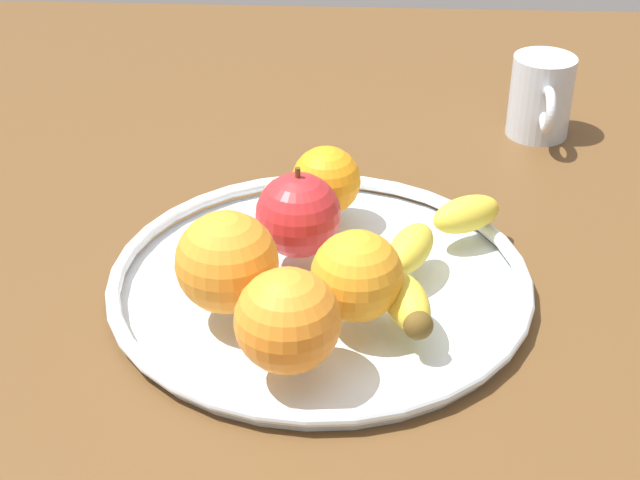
{
  "coord_description": "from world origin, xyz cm",
  "views": [
    {
      "loc": [
        62.9,
        3.47,
        44.44
      ],
      "look_at": [
        0.0,
        0.0,
        4.8
      ],
      "focal_mm": 53.41,
      "sensor_mm": 36.0,
      "label": 1
    }
  ],
  "objects_px": {
    "fruit_bowl": "(320,281)",
    "orange_back_left": "(227,262)",
    "ambient_mug": "(541,97)",
    "orange_center": "(331,181)",
    "orange_back_right": "(287,321)",
    "banana": "(429,256)",
    "orange_front_left": "(357,276)",
    "apple": "(298,215)"
  },
  "relations": [
    {
      "from": "fruit_bowl",
      "to": "orange_back_left",
      "type": "height_order",
      "value": "orange_back_left"
    },
    {
      "from": "fruit_bowl",
      "to": "orange_back_left",
      "type": "distance_m",
      "value": 0.09
    },
    {
      "from": "fruit_bowl",
      "to": "ambient_mug",
      "type": "bearing_deg",
      "value": 144.4
    },
    {
      "from": "orange_center",
      "to": "orange_back_left",
      "type": "bearing_deg",
      "value": -25.88
    },
    {
      "from": "orange_back_left",
      "to": "orange_back_right",
      "type": "distance_m",
      "value": 0.08
    },
    {
      "from": "banana",
      "to": "orange_back_right",
      "type": "xyz_separation_m",
      "value": [
        0.12,
        -0.1,
        0.02
      ]
    },
    {
      "from": "ambient_mug",
      "to": "orange_back_right",
      "type": "bearing_deg",
      "value": -29.05
    },
    {
      "from": "orange_front_left",
      "to": "orange_back_left",
      "type": "bearing_deg",
      "value": -93.67
    },
    {
      "from": "orange_back_left",
      "to": "orange_front_left",
      "type": "relative_size",
      "value": 1.13
    },
    {
      "from": "ambient_mug",
      "to": "orange_back_left",
      "type": "bearing_deg",
      "value": -38.89
    },
    {
      "from": "orange_center",
      "to": "ambient_mug",
      "type": "height_order",
      "value": "ambient_mug"
    },
    {
      "from": "fruit_bowl",
      "to": "orange_center",
      "type": "relative_size",
      "value": 5.63
    },
    {
      "from": "orange_center",
      "to": "orange_back_right",
      "type": "bearing_deg",
      "value": -5.4
    },
    {
      "from": "orange_back_right",
      "to": "apple",
      "type": "bearing_deg",
      "value": -178.65
    },
    {
      "from": "orange_center",
      "to": "orange_back_right",
      "type": "distance_m",
      "value": 0.21
    },
    {
      "from": "apple",
      "to": "orange_front_left",
      "type": "distance_m",
      "value": 0.1
    },
    {
      "from": "banana",
      "to": "orange_front_left",
      "type": "xyz_separation_m",
      "value": [
        0.06,
        -0.06,
        0.02
      ]
    },
    {
      "from": "fruit_bowl",
      "to": "apple",
      "type": "relative_size",
      "value": 4.37
    },
    {
      "from": "orange_back_left",
      "to": "orange_center",
      "type": "height_order",
      "value": "orange_back_left"
    },
    {
      "from": "apple",
      "to": "orange_back_left",
      "type": "relative_size",
      "value": 1.01
    },
    {
      "from": "orange_back_left",
      "to": "orange_center",
      "type": "xyz_separation_m",
      "value": [
        -0.15,
        0.07,
        -0.01
      ]
    },
    {
      "from": "orange_back_left",
      "to": "ambient_mug",
      "type": "height_order",
      "value": "orange_back_left"
    },
    {
      "from": "orange_front_left",
      "to": "ambient_mug",
      "type": "xyz_separation_m",
      "value": [
        -0.35,
        0.18,
        -0.01
      ]
    },
    {
      "from": "orange_back_left",
      "to": "orange_back_right",
      "type": "bearing_deg",
      "value": 37.31
    },
    {
      "from": "apple",
      "to": "ambient_mug",
      "type": "bearing_deg",
      "value": 139.2
    },
    {
      "from": "fruit_bowl",
      "to": "orange_back_right",
      "type": "relative_size",
      "value": 4.61
    },
    {
      "from": "fruit_bowl",
      "to": "apple",
      "type": "distance_m",
      "value": 0.06
    },
    {
      "from": "apple",
      "to": "orange_back_right",
      "type": "height_order",
      "value": "apple"
    },
    {
      "from": "orange_back_right",
      "to": "ambient_mug",
      "type": "distance_m",
      "value": 0.47
    },
    {
      "from": "orange_back_left",
      "to": "orange_back_right",
      "type": "xyz_separation_m",
      "value": [
        0.07,
        0.05,
        -0.0
      ]
    },
    {
      "from": "orange_center",
      "to": "orange_back_right",
      "type": "relative_size",
      "value": 0.82
    },
    {
      "from": "fruit_bowl",
      "to": "ambient_mug",
      "type": "distance_m",
      "value": 0.37
    },
    {
      "from": "banana",
      "to": "orange_front_left",
      "type": "relative_size",
      "value": 2.92
    },
    {
      "from": "orange_front_left",
      "to": "fruit_bowl",
      "type": "bearing_deg",
      "value": -151.33
    },
    {
      "from": "banana",
      "to": "ambient_mug",
      "type": "xyz_separation_m",
      "value": [
        -0.3,
        0.13,
        0.01
      ]
    },
    {
      "from": "orange_back_left",
      "to": "orange_front_left",
      "type": "xyz_separation_m",
      "value": [
        0.01,
        0.1,
        -0.0
      ]
    },
    {
      "from": "orange_back_left",
      "to": "apple",
      "type": "bearing_deg",
      "value": 148.67
    },
    {
      "from": "orange_back_left",
      "to": "orange_center",
      "type": "bearing_deg",
      "value": 154.12
    },
    {
      "from": "banana",
      "to": "orange_back_right",
      "type": "relative_size",
      "value": 2.71
    },
    {
      "from": "fruit_bowl",
      "to": "banana",
      "type": "xyz_separation_m",
      "value": [
        -0.0,
        0.09,
        0.02
      ]
    },
    {
      "from": "banana",
      "to": "orange_back_right",
      "type": "bearing_deg",
      "value": -18.28
    },
    {
      "from": "orange_center",
      "to": "ambient_mug",
      "type": "bearing_deg",
      "value": 133.95
    }
  ]
}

